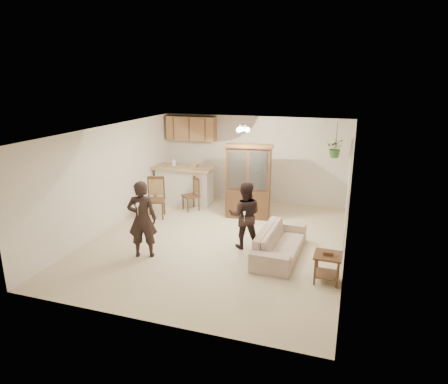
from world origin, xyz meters
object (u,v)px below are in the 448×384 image
(child, at_px, (245,218))
(chair_hutch_right, at_px, (246,201))
(sofa, at_px, (280,239))
(chair_bar, at_px, (156,206))
(adult, at_px, (142,215))
(side_table, at_px, (327,267))
(china_hutch, at_px, (248,182))
(chair_hutch_left, at_px, (191,201))

(child, relative_size, chair_hutch_right, 1.27)
(sofa, bearing_deg, chair_bar, 72.24)
(adult, bearing_deg, chair_bar, -88.02)
(adult, relative_size, chair_hutch_right, 1.69)
(adult, height_order, child, adult)
(side_table, xyz_separation_m, chair_bar, (-4.54, 2.09, 0.02))
(side_table, distance_m, chair_hutch_right, 4.11)
(child, distance_m, china_hutch, 1.96)
(child, height_order, chair_bar, child)
(china_hutch, relative_size, chair_bar, 1.81)
(adult, xyz_separation_m, chair_bar, (-0.86, 2.18, -0.60))
(child, distance_m, chair_bar, 2.95)
(adult, relative_size, chair_hutch_left, 1.97)
(sofa, xyz_separation_m, china_hutch, (-1.25, 2.09, 0.58))
(side_table, height_order, chair_hutch_left, chair_hutch_left)
(adult, bearing_deg, side_table, 161.91)
(side_table, bearing_deg, china_hutch, 127.94)
(chair_hutch_right, bearing_deg, adult, 34.50)
(child, height_order, chair_hutch_left, child)
(side_table, relative_size, chair_bar, 0.56)
(sofa, distance_m, side_table, 1.30)
(child, height_order, chair_hutch_right, child)
(adult, bearing_deg, chair_hutch_left, -105.25)
(sofa, relative_size, chair_hutch_left, 2.05)
(china_hutch, bearing_deg, chair_hutch_left, 172.10)
(china_hutch, height_order, chair_hutch_right, china_hutch)
(side_table, distance_m, chair_bar, 5.00)
(sofa, xyz_separation_m, adult, (-2.67, -0.90, 0.53))
(adult, xyz_separation_m, side_table, (3.68, 0.09, -0.62))
(side_table, bearing_deg, child, 151.22)
(child, bearing_deg, adult, 17.02)
(adult, bearing_deg, chair_hutch_right, -129.72)
(chair_hutch_left, bearing_deg, sofa, 6.25)
(chair_hutch_right, bearing_deg, chair_hutch_left, -20.87)
(chair_hutch_right, bearing_deg, sofa, 84.04)
(sofa, bearing_deg, side_table, -126.57)
(side_table, distance_m, chair_hutch_left, 4.89)
(adult, relative_size, child, 1.33)
(chair_hutch_left, relative_size, chair_hutch_right, 0.86)
(chair_bar, bearing_deg, chair_hutch_left, 33.79)
(chair_bar, distance_m, chair_hutch_left, 1.06)
(sofa, relative_size, china_hutch, 0.97)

